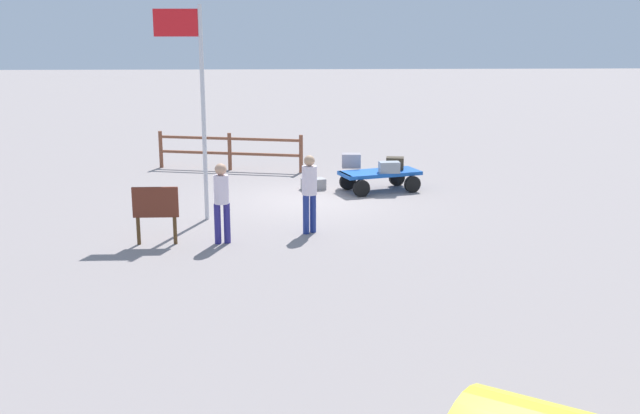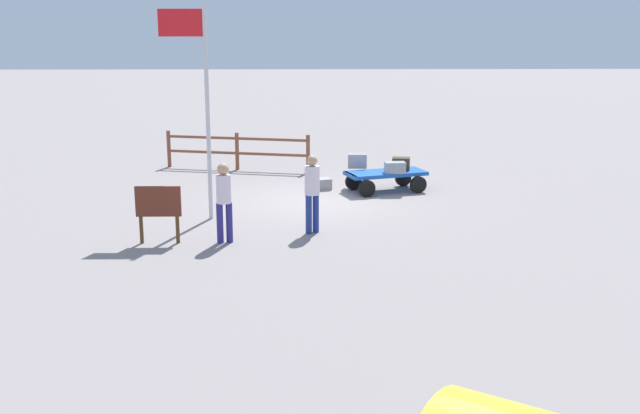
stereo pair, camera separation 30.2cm
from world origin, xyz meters
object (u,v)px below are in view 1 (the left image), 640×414
flagpole (196,91)px  suitcase_grey (313,184)px  signboard (156,207)px  luggage_cart (379,176)px  suitcase_olive (351,161)px  suitcase_tan (389,167)px  suitcase_navy (395,163)px  worker_trailing (309,188)px  worker_lead (222,197)px

flagpole → suitcase_grey: bearing=-130.8°
suitcase_grey → signboard: bearing=56.8°
luggage_cart → suitcase_olive: size_ratio=4.38×
signboard → luggage_cart: bearing=-136.5°
suitcase_tan → suitcase_grey: bearing=-14.2°
suitcase_tan → flagpole: size_ratio=0.12×
suitcase_tan → suitcase_olive: 1.28m
suitcase_navy → worker_trailing: size_ratio=0.31×
suitcase_olive → suitcase_grey: bearing=15.5°
luggage_cart → suitcase_navy: bearing=-147.4°
worker_lead → worker_trailing: bearing=-158.4°
suitcase_tan → luggage_cart: bearing=-42.6°
suitcase_grey → flagpole: (2.80, 3.24, 2.89)m
worker_trailing → signboard: (3.24, 0.75, -0.22)m
suitcase_grey → worker_trailing: bearing=87.0°
worker_trailing → signboard: worker_trailing is taller
worker_trailing → signboard: 3.34m
worker_trailing → flagpole: size_ratio=0.35×
suitcase_olive → flagpole: 5.73m
suitcase_grey → flagpole: flagpole is taller
worker_lead → worker_trailing: size_ratio=0.98×
worker_lead → luggage_cart: bearing=-128.0°
flagpole → signboard: flagpole is taller
suitcase_grey → luggage_cart: bearing=170.8°
signboard → flagpole: bearing=-108.2°
suitcase_navy → worker_trailing: 5.24m
worker_trailing → suitcase_navy: bearing=-118.9°
suitcase_tan → suitcase_navy: bearing=-113.6°
suitcase_grey → flagpole: 5.16m
suitcase_olive → signboard: bearing=50.9°
flagpole → worker_trailing: bearing=152.4°
suitcase_grey → signboard: size_ratio=0.59×
flagpole → signboard: size_ratio=4.03×
worker_lead → flagpole: size_ratio=0.35×
suitcase_olive → luggage_cart: bearing=140.8°
suitcase_navy → signboard: size_ratio=0.44×
luggage_cart → suitcase_tan: 0.45m
suitcase_olive → worker_lead: worker_lead is taller
suitcase_navy → signboard: bearing=42.7°
luggage_cart → worker_trailing: size_ratio=1.35×
suitcase_olive → suitcase_grey: 1.28m
suitcase_olive → suitcase_navy: bearing=166.4°
suitcase_navy → signboard: 7.86m
luggage_cart → flagpole: size_ratio=0.48×
luggage_cart → signboard: size_ratio=1.92×
suitcase_navy → suitcase_grey: bearing=0.3°
flagpole → signboard: (0.69, 2.09, -2.24)m
worker_lead → signboard: worker_lead is taller
worker_trailing → flagpole: 3.52m
luggage_cart → worker_trailing: worker_trailing is taller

